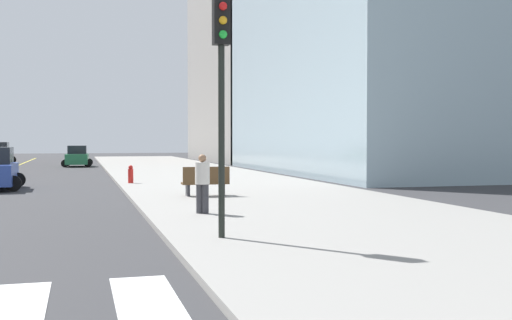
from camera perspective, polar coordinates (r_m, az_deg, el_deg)
The scene contains 7 objects.
sidewalk_kerb_east at distance 25.54m, azimuth -0.15°, elevation -3.15°, with size 10.00×120.00×0.15m, color gray.
parking_garage_concrete at distance 71.09m, azimuth 2.72°, elevation 10.44°, with size 18.00×24.00×25.91m, color gray.
car_green_third at distance 56.52m, azimuth -15.86°, elevation 0.28°, with size 2.65×4.14×1.82m.
traffic_light_near_corner at distance 13.79m, azimuth -3.14°, elevation 8.05°, with size 0.36×0.41×5.19m.
park_bench at distance 24.16m, azimuth -4.58°, elevation -1.97°, with size 1.80×0.57×1.12m.
pedestrian_waiting_east at distance 18.35m, azimuth -4.87°, elevation -1.89°, with size 0.43×0.43×1.72m.
fire_hydrant at distance 31.88m, azimuth -11.27°, elevation -1.29°, with size 0.26×0.26×0.89m.
Camera 1 is at (5.40, -4.52, 2.28)m, focal length 44.20 mm.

